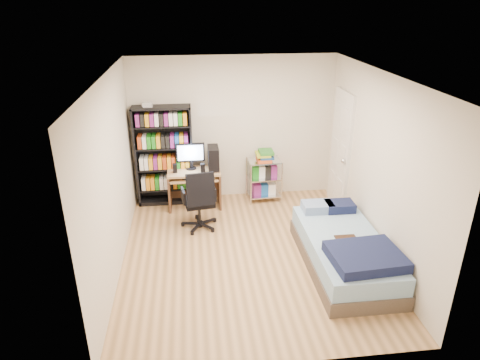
{
  "coord_description": "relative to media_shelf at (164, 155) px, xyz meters",
  "views": [
    {
      "loc": [
        -0.73,
        -5.11,
        3.38
      ],
      "look_at": [
        -0.07,
        0.4,
        0.98
      ],
      "focal_mm": 32.0,
      "sensor_mm": 36.0,
      "label": 1
    }
  ],
  "objects": [
    {
      "name": "office_chair",
      "position": [
        0.55,
        -1.01,
        -0.57
      ],
      "size": [
        0.67,
        0.67,
        0.99
      ],
      "rotation": [
        0.0,
        0.0,
        0.15
      ],
      "color": "black",
      "rests_on": "room"
    },
    {
      "name": "media_shelf",
      "position": [
        0.0,
        0.0,
        0.0
      ],
      "size": [
        0.97,
        0.32,
        1.79
      ],
      "color": "black",
      "rests_on": "room"
    },
    {
      "name": "wire_cart",
      "position": [
        1.71,
        -0.11,
        -0.28
      ],
      "size": [
        0.6,
        0.45,
        0.93
      ],
      "rotation": [
        0.0,
        0.0,
        0.06
      ],
      "color": "silver",
      "rests_on": "room"
    },
    {
      "name": "computer_desk",
      "position": [
        0.58,
        -0.19,
        -0.28
      ],
      "size": [
        0.89,
        0.51,
        1.12
      ],
      "color": "tan",
      "rests_on": "room"
    },
    {
      "name": "bed",
      "position": [
        2.44,
        -2.3,
        -0.63
      ],
      "size": [
        1.0,
        1.99,
        0.57
      ],
      "color": "brown",
      "rests_on": "room"
    },
    {
      "name": "door",
      "position": [
        2.92,
        -0.49,
        0.12
      ],
      "size": [
        0.12,
        0.8,
        2.0
      ],
      "color": "silver",
      "rests_on": "room"
    },
    {
      "name": "room",
      "position": [
        1.2,
        -1.84,
        0.37
      ],
      "size": [
        3.58,
        4.08,
        2.58
      ],
      "color": "tan",
      "rests_on": "ground"
    }
  ]
}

